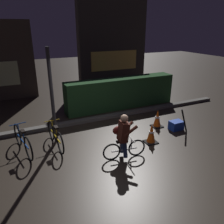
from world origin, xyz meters
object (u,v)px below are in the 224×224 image
street_post (52,97)px  traffic_cone_near (151,134)px  parked_bike_center_left (55,136)px  cyclist (123,136)px  parked_bike_left_mid (23,141)px  closed_umbrella (184,120)px  blue_crate (176,125)px  traffic_cone_far (157,119)px

street_post → traffic_cone_near: bearing=-26.8°
parked_bike_center_left → cyclist: (1.49, -1.38, 0.30)m
parked_bike_left_mid → traffic_cone_near: parked_bike_left_mid is taller
closed_umbrella → blue_crate: bearing=-68.9°
traffic_cone_near → cyclist: (-1.15, -0.38, 0.33)m
traffic_cone_far → closed_umbrella: size_ratio=0.73×
blue_crate → closed_umbrella: bearing=-71.1°
parked_bike_center_left → closed_umbrella: closed_umbrella is taller
parked_bike_center_left → traffic_cone_far: bearing=-96.4°
blue_crate → street_post: bearing=166.9°
street_post → traffic_cone_far: (3.41, -0.44, -1.10)m
parked_bike_left_mid → traffic_cone_near: 3.67m
traffic_cone_near → traffic_cone_far: 1.21m
street_post → cyclist: 2.33m
parked_bike_center_left → traffic_cone_near: bearing=-114.9°
street_post → traffic_cone_near: street_post is taller
traffic_cone_far → blue_crate: (0.45, -0.46, -0.15)m
traffic_cone_far → closed_umbrella: bearing=-52.9°
traffic_cone_near → parked_bike_center_left: bearing=159.1°
traffic_cone_far → parked_bike_left_mid: bearing=177.6°
parked_bike_center_left → traffic_cone_near: parked_bike_center_left is taller
street_post → traffic_cone_near: size_ratio=4.59×
parked_bike_left_mid → parked_bike_center_left: (0.88, -0.04, -0.02)m
street_post → parked_bike_center_left: bearing=-102.4°
parked_bike_center_left → traffic_cone_far: 3.48m
traffic_cone_near → cyclist: size_ratio=0.49×
cyclist → closed_umbrella: 2.60m
blue_crate → cyclist: cyclist is taller
street_post → traffic_cone_far: street_post is taller
parked_bike_center_left → traffic_cone_far: parked_bike_center_left is taller
traffic_cone_near → closed_umbrella: (1.38, 0.15, 0.11)m
street_post → closed_umbrella: (3.95, -1.15, -0.99)m
parked_bike_left_mid → closed_umbrella: (4.90, -0.90, 0.06)m
traffic_cone_far → parked_bike_center_left: bearing=177.6°
parked_bike_left_mid → traffic_cone_far: (4.36, -0.19, -0.05)m
parked_bike_left_mid → cyclist: size_ratio=1.32×
closed_umbrella → parked_bike_left_mid: bearing=-8.2°
blue_crate → closed_umbrella: 0.37m
traffic_cone_far → blue_crate: size_ratio=1.41×
parked_bike_left_mid → closed_umbrella: 4.98m
parked_bike_center_left → blue_crate: size_ratio=3.56×
cyclist → closed_umbrella: cyclist is taller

